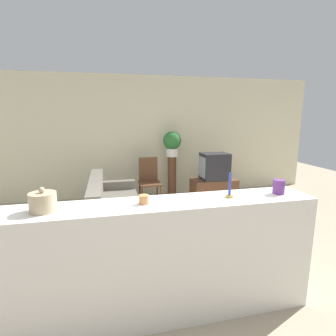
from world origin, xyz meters
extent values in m
plane|color=tan|center=(0.00, 0.00, 0.00)|extent=(14.00, 14.00, 0.00)
cube|color=beige|center=(0.00, 3.43, 1.35)|extent=(9.00, 0.06, 2.70)
cube|color=#605B51|center=(-0.34, 1.67, 0.21)|extent=(0.81, 1.83, 0.42)
cube|color=#605B51|center=(-0.65, 1.67, 0.62)|extent=(0.20, 1.83, 0.40)
cube|color=#605B51|center=(-0.34, 0.83, 0.29)|extent=(0.81, 0.16, 0.58)
cube|color=#605B51|center=(-0.34, 2.50, 0.29)|extent=(0.81, 0.16, 0.58)
cube|color=brown|center=(1.68, 2.36, 0.27)|extent=(0.92, 0.45, 0.54)
cube|color=#232328|center=(1.68, 2.36, 0.81)|extent=(0.53, 0.43, 0.54)
cube|color=#939EB2|center=(1.41, 2.36, 0.81)|extent=(0.02, 0.35, 0.42)
cube|color=brown|center=(0.39, 2.67, 0.45)|extent=(0.44, 0.44, 0.04)
cube|color=brown|center=(0.39, 2.87, 0.72)|extent=(0.40, 0.04, 0.50)
cylinder|color=brown|center=(0.20, 2.48, 0.21)|extent=(0.04, 0.04, 0.43)
cylinder|color=brown|center=(0.58, 2.48, 0.21)|extent=(0.04, 0.04, 0.43)
cylinder|color=brown|center=(0.20, 2.86, 0.21)|extent=(0.04, 0.04, 0.43)
cylinder|color=brown|center=(0.58, 2.86, 0.21)|extent=(0.04, 0.04, 0.43)
cylinder|color=brown|center=(0.95, 3.02, 0.47)|extent=(0.19, 0.19, 0.94)
cylinder|color=white|center=(0.95, 3.02, 1.03)|extent=(0.27, 0.27, 0.18)
sphere|color=#2D7033|center=(0.95, 3.02, 1.29)|extent=(0.40, 0.40, 0.40)
cube|color=white|center=(0.00, -0.43, 0.55)|extent=(2.78, 0.44, 1.09)
cylinder|color=tan|center=(-0.94, -0.43, 1.17)|extent=(0.20, 0.20, 0.15)
sphere|color=tan|center=(-0.94, -0.43, 1.26)|extent=(0.04, 0.04, 0.04)
cylinder|color=#C6844C|center=(-0.16, -0.43, 1.13)|extent=(0.09, 0.09, 0.08)
cylinder|color=#B7933D|center=(0.63, -0.43, 1.10)|extent=(0.07, 0.07, 0.02)
cylinder|color=#2D3D9E|center=(0.63, -0.43, 1.22)|extent=(0.02, 0.02, 0.21)
cylinder|color=#66337F|center=(1.14, -0.43, 1.16)|extent=(0.11, 0.11, 0.14)
camera|label=1|loc=(-0.44, -2.53, 1.82)|focal=28.00mm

